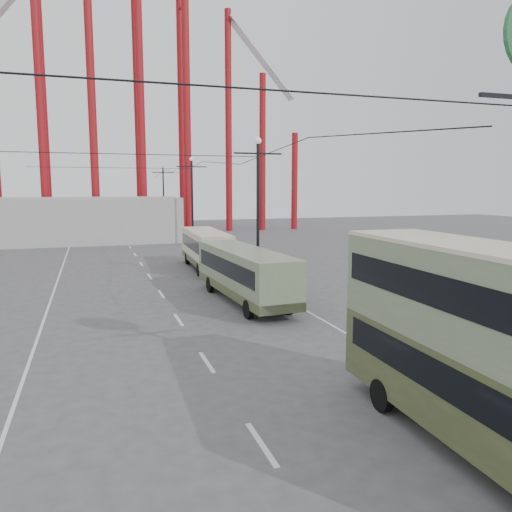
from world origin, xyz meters
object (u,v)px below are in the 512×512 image
object	(u,v)px
double_decker_bus	(484,339)
pedestrian	(250,297)
single_decker_green	(244,272)
single_decker_cream	(206,248)

from	to	relation	value
double_decker_bus	pedestrian	xyz separation A→B (m)	(-1.26, 13.82, -1.88)
single_decker_green	pedestrian	xyz separation A→B (m)	(-0.57, -2.72, -0.77)
double_decker_bus	single_decker_green	xyz separation A→B (m)	(-0.69, 16.54, -1.11)
double_decker_bus	single_decker_cream	world-z (taller)	double_decker_bus
single_decker_cream	double_decker_bus	bearing A→B (deg)	-87.55
single_decker_green	single_decker_cream	distance (m)	11.39
pedestrian	single_decker_green	bearing A→B (deg)	-133.80
single_decker_green	single_decker_cream	world-z (taller)	single_decker_cream
single_decker_cream	pedestrian	world-z (taller)	single_decker_cream
single_decker_cream	pedestrian	size ratio (longest dim) A/B	5.51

